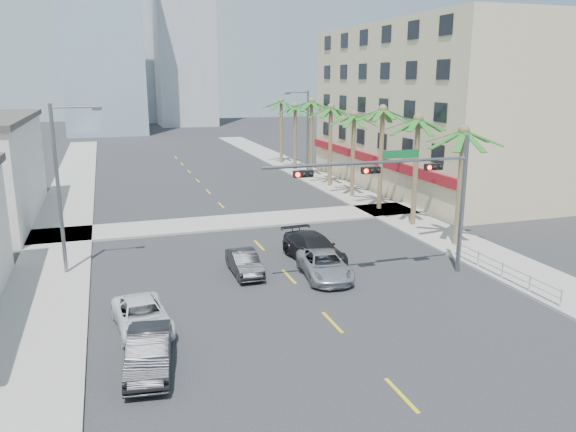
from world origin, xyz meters
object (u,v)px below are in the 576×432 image
Objects in this scene: car_lane_left at (244,263)px; car_parked_far at (142,316)px; car_lane_center at (324,265)px; car_parked_mid at (149,352)px; traffic_signal_mast at (410,183)px; car_lane_right at (314,248)px.

car_parked_far is at bearing -136.50° from car_lane_left.
car_lane_center is at bearing -24.81° from car_lane_left.
car_parked_mid is 10.55m from car_lane_left.
car_lane_left is at bearing 158.04° from traffic_signal_mast.
car_lane_right reaches higher than car_lane_left.
car_lane_center is at bearing 160.66° from traffic_signal_mast.
car_lane_right is (0.40, 2.67, 0.10)m from car_lane_center.
car_lane_left is (-7.91, 3.19, -4.43)m from traffic_signal_mast.
car_lane_right reaches higher than car_parked_mid.
car_lane_left is 0.72× the size of car_lane_right.
car_parked_mid is 0.89× the size of car_lane_center.
car_lane_center reaches higher than car_parked_far.
car_lane_left is 4.38m from car_lane_right.
traffic_signal_mast is at bearing 3.54° from car_parked_far.
traffic_signal_mast is at bearing -54.75° from car_lane_right.
car_parked_mid is 3.46m from car_parked_far.
car_lane_right is at bearing 26.61° from car_parked_far.
car_lane_right is (4.28, 0.90, 0.14)m from car_lane_left.
car_parked_far is 1.17× the size of car_lane_left.
car_parked_far is 0.85× the size of car_lane_right.
traffic_signal_mast is 9.61m from car_lane_left.
car_parked_mid reaches higher than car_parked_far.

